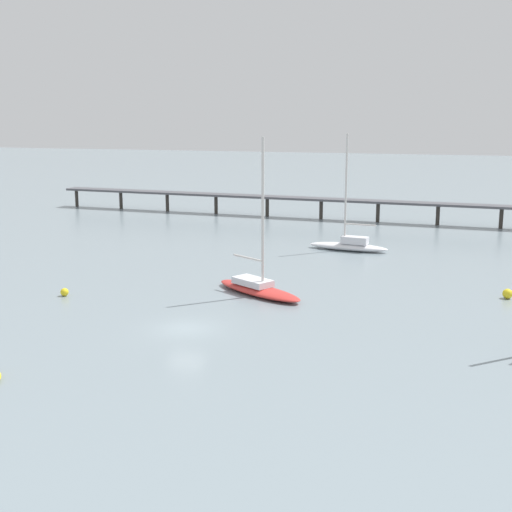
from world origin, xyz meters
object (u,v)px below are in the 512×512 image
at_px(sailboat_white, 349,244).
at_px(mooring_buoy_outer, 65,292).
at_px(pier, 475,197).
at_px(mooring_buoy_far, 508,294).
at_px(sailboat_red, 258,286).

distance_m(sailboat_white, mooring_buoy_outer, 31.50).
bearing_deg(pier, mooring_buoy_far, -87.10).
bearing_deg(mooring_buoy_outer, pier, 53.63).
relative_size(sailboat_red, sailboat_white, 1.03).
distance_m(pier, mooring_buoy_outer, 55.06).
bearing_deg(mooring_buoy_far, mooring_buoy_outer, -165.56).
relative_size(sailboat_white, mooring_buoy_far, 15.42).
relative_size(sailboat_red, mooring_buoy_outer, 19.48).
bearing_deg(pier, sailboat_red, -114.21).
bearing_deg(pier, mooring_buoy_outer, -126.37).
height_order(sailboat_red, sailboat_white, sailboat_red).
bearing_deg(pier, sailboat_white, -123.99).
xyz_separation_m(sailboat_white, mooring_buoy_outer, (-19.45, -24.78, -0.42)).
bearing_deg(mooring_buoy_far, sailboat_white, 133.15).
height_order(pier, sailboat_red, sailboat_red).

